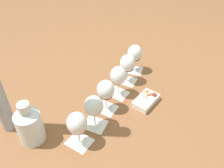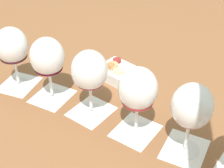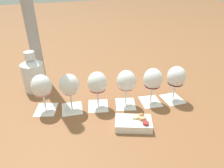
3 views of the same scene
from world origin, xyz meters
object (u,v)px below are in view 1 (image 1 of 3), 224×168
(wine_glass_2, at_px, (106,91))
(ceramic_vase, at_px, (29,124))
(wine_glass_0, at_px, (77,124))
(wine_glass_5, at_px, (135,54))
(wine_glass_3, at_px, (118,77))
(snack_dish, at_px, (146,100))
(wine_glass_1, at_px, (94,107))
(wine_glass_4, at_px, (128,64))

(wine_glass_2, xyz_separation_m, ceramic_vase, (-0.24, 0.28, -0.03))
(wine_glass_0, bearing_deg, wine_glass_2, -17.81)
(wine_glass_0, height_order, wine_glass_5, same)
(wine_glass_3, bearing_deg, wine_glass_2, 161.79)
(snack_dish, bearing_deg, wine_glass_2, 111.83)
(ceramic_vase, distance_m, snack_dish, 0.57)
(wine_glass_1, xyz_separation_m, wine_glass_2, (0.12, -0.03, 0.00))
(wine_glass_3, distance_m, wine_glass_4, 0.12)
(wine_glass_4, xyz_separation_m, snack_dish, (-0.16, -0.12, -0.10))
(wine_glass_1, height_order, wine_glass_2, same)
(wine_glass_1, xyz_separation_m, ceramic_vase, (-0.13, 0.25, -0.03))
(wine_glass_4, relative_size, wine_glass_5, 1.00)
(wine_glass_0, bearing_deg, wine_glass_5, -16.50)
(snack_dish, bearing_deg, wine_glass_4, 36.82)
(wine_glass_0, relative_size, snack_dish, 1.03)
(wine_glass_2, height_order, wine_glass_3, same)
(ceramic_vase, bearing_deg, wine_glass_3, -41.17)
(wine_glass_2, bearing_deg, wine_glass_5, -15.66)
(snack_dish, bearing_deg, wine_glass_3, 73.95)
(wine_glass_0, distance_m, ceramic_vase, 0.21)
(wine_glass_5, height_order, ceramic_vase, ceramic_vase)
(wine_glass_3, bearing_deg, wine_glass_5, -14.27)
(wine_glass_5, height_order, snack_dish, wine_glass_5)
(wine_glass_0, bearing_deg, snack_dish, -41.32)
(wine_glass_2, bearing_deg, wine_glass_4, -16.63)
(wine_glass_4, bearing_deg, wine_glass_2, 163.37)
(wine_glass_4, relative_size, ceramic_vase, 0.81)
(wine_glass_5, bearing_deg, wine_glass_2, 164.34)
(wine_glass_1, height_order, wine_glass_5, same)
(wine_glass_0, relative_size, wine_glass_5, 1.00)
(wine_glass_3, bearing_deg, snack_dish, -106.05)
(wine_glass_1, bearing_deg, ceramic_vase, 116.94)
(wine_glass_0, height_order, snack_dish, wine_glass_0)
(wine_glass_0, height_order, wine_glass_4, same)
(wine_glass_1, distance_m, wine_glass_4, 0.37)
(wine_glass_1, bearing_deg, wine_glass_2, -14.20)
(wine_glass_0, relative_size, wine_glass_3, 1.00)
(ceramic_vase, bearing_deg, snack_dish, -55.86)
(wine_glass_5, bearing_deg, ceramic_vase, 147.60)
(snack_dish, bearing_deg, wine_glass_5, 19.13)
(wine_glass_2, distance_m, wine_glass_3, 0.13)
(ceramic_vase, bearing_deg, wine_glass_4, -35.96)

